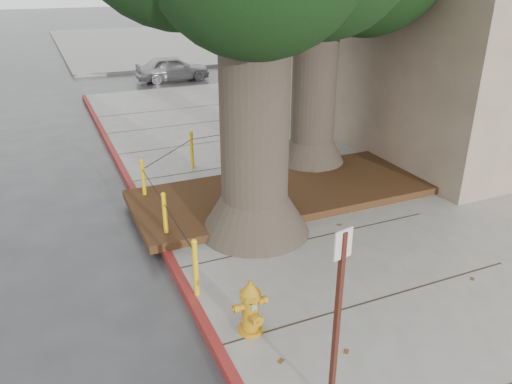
# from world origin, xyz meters

# --- Properties ---
(ground) EXTENTS (140.00, 140.00, 0.00)m
(ground) POSITION_xyz_m (0.00, 0.00, 0.00)
(ground) COLOR #28282B
(ground) RESTS_ON ground
(sidewalk_main) EXTENTS (16.00, 26.00, 0.15)m
(sidewalk_main) POSITION_xyz_m (6.00, 2.50, 0.07)
(sidewalk_main) COLOR slate
(sidewalk_main) RESTS_ON ground
(sidewalk_far) EXTENTS (16.00, 20.00, 0.15)m
(sidewalk_far) POSITION_xyz_m (6.00, 30.00, 0.07)
(sidewalk_far) COLOR slate
(sidewalk_far) RESTS_ON ground
(curb_red) EXTENTS (0.14, 26.00, 0.16)m
(curb_red) POSITION_xyz_m (-2.00, 2.50, 0.07)
(curb_red) COLOR maroon
(curb_red) RESTS_ON ground
(planter_bed) EXTENTS (6.40, 2.60, 0.16)m
(planter_bed) POSITION_xyz_m (0.90, 3.90, 0.23)
(planter_bed) COLOR black
(planter_bed) RESTS_ON sidewalk_main
(bollard_ring) EXTENTS (3.79, 5.39, 0.95)m
(bollard_ring) POSITION_xyz_m (-0.87, 4.38, 0.66)
(bollard_ring) COLOR yellow
(bollard_ring) RESTS_ON sidewalk_main
(fire_hydrant) EXTENTS (0.42, 0.38, 0.81)m
(fire_hydrant) POSITION_xyz_m (-1.49, 0.10, 0.54)
(fire_hydrant) COLOR #C68514
(fire_hydrant) RESTS_ON sidewalk_main
(signpost) EXTENTS (0.22, 0.06, 2.23)m
(signpost) POSITION_xyz_m (-1.17, -1.42, 1.41)
(signpost) COLOR #471911
(signpost) RESTS_ON sidewalk_main
(car_silver) EXTENTS (3.28, 1.33, 1.12)m
(car_silver) POSITION_xyz_m (2.12, 17.55, 0.56)
(car_silver) COLOR #B1B1B6
(car_silver) RESTS_ON ground
(car_red) EXTENTS (3.46, 1.26, 1.14)m
(car_red) POSITION_xyz_m (7.25, 19.29, 0.57)
(car_red) COLOR maroon
(car_red) RESTS_ON ground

